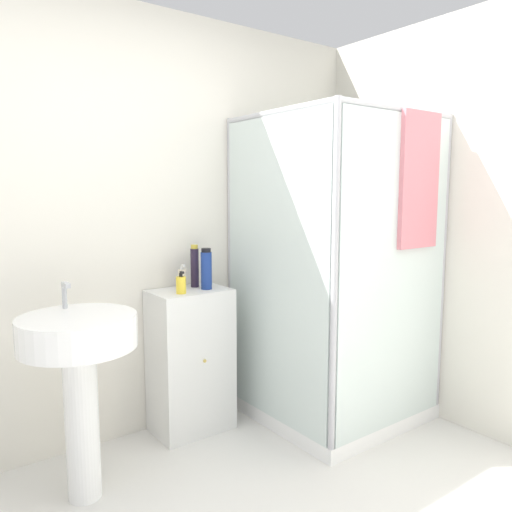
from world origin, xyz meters
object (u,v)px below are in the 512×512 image
at_px(sink, 79,359).
at_px(shampoo_bottle_blue, 206,269).
at_px(lotion_bottle_white, 182,279).
at_px(soap_dispenser, 181,285).
at_px(shampoo_bottle_tall_black, 195,266).

relative_size(sink, shampoo_bottle_blue, 4.14).
xyz_separation_m(shampoo_bottle_blue, lotion_bottle_white, (-0.12, 0.09, -0.06)).
xyz_separation_m(soap_dispenser, shampoo_bottle_blue, (0.18, 0.03, 0.07)).
bearing_deg(shampoo_bottle_blue, shampoo_bottle_tall_black, 101.69).
bearing_deg(shampoo_bottle_tall_black, shampoo_bottle_blue, -78.31).
height_order(shampoo_bottle_blue, lotion_bottle_white, shampoo_bottle_blue).
height_order(shampoo_bottle_tall_black, lotion_bottle_white, shampoo_bottle_tall_black).
distance_m(sink, lotion_bottle_white, 0.85).
height_order(shampoo_bottle_tall_black, shampoo_bottle_blue, shampoo_bottle_tall_black).
xyz_separation_m(sink, shampoo_bottle_tall_black, (0.83, 0.37, 0.31)).
xyz_separation_m(sink, shampoo_bottle_blue, (0.85, 0.27, 0.31)).
bearing_deg(shampoo_bottle_tall_black, sink, -156.00).
distance_m(soap_dispenser, lotion_bottle_white, 0.13).
bearing_deg(shampoo_bottle_blue, lotion_bottle_white, 143.63).
bearing_deg(shampoo_bottle_blue, soap_dispenser, -172.10).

